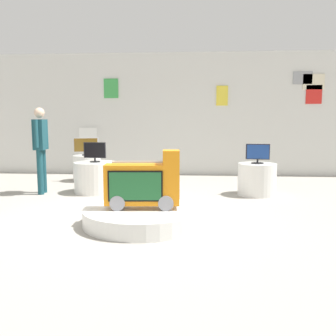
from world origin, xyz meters
TOP-DOWN VIEW (x-y plane):
  - ground_plane at (0.00, 0.00)m, footprint 30.00×30.00m
  - back_wall_display at (0.01, 4.59)m, footprint 12.88×0.13m
  - main_display_pedestal at (0.28, -0.39)m, footprint 1.67×1.67m
  - novelty_firetruck_tv at (0.30, -0.39)m, footprint 1.06×0.40m
  - display_pedestal_left_rear at (-1.01, 1.90)m, footprint 0.85×0.85m
  - tv_on_left_rear at (-1.01, 1.89)m, footprint 0.46×0.20m
  - display_pedestal_center_rear at (2.23, 1.88)m, footprint 0.75×0.75m
  - tv_on_center_rear at (2.23, 1.88)m, footprint 0.46×0.23m
  - display_pedestal_right_rear at (-1.62, 3.35)m, footprint 0.67×0.67m
  - tv_on_right_rear at (-1.62, 3.35)m, footprint 0.58×0.23m
  - shopper_browsing_near_truck at (-2.05, 1.70)m, footprint 0.24×0.56m

SIDE VIEW (x-z plane):
  - ground_plane at x=0.00m, z-range 0.00..0.00m
  - main_display_pedestal at x=0.28m, z-range 0.00..0.23m
  - display_pedestal_left_rear at x=-1.01m, z-range 0.00..0.62m
  - display_pedestal_center_rear at x=2.23m, z-range 0.00..0.62m
  - display_pedestal_right_rear at x=-1.62m, z-range 0.00..0.62m
  - novelty_firetruck_tv at x=0.30m, z-range 0.15..0.98m
  - tv_on_center_rear at x=2.23m, z-range 0.63..1.01m
  - tv_on_left_rear at x=-1.01m, z-range 0.64..1.04m
  - tv_on_right_rear at x=-1.62m, z-range 0.64..1.07m
  - shopper_browsing_near_truck at x=-2.05m, z-range 0.15..1.86m
  - back_wall_display at x=0.01m, z-range 0.00..3.24m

